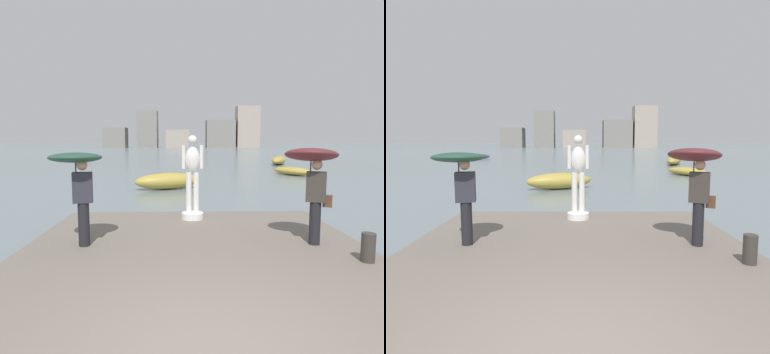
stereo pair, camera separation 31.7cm
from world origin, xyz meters
TOP-DOWN VIEW (x-y plane):
  - ground_plane at (0.00, 40.00)m, footprint 400.00×400.00m
  - pier at (0.00, 1.95)m, footprint 6.84×9.91m
  - statue_white_figure at (0.02, 6.00)m, footprint 0.59×0.59m
  - onlooker_left at (-2.31, 3.71)m, footprint 1.22×1.23m
  - onlooker_right at (2.35, 3.70)m, footprint 1.37×1.38m
  - mooring_bollard at (2.96, 2.62)m, footprint 0.24×0.24m
  - boat_near at (7.73, 21.09)m, footprint 2.77×3.39m
  - boat_mid at (-0.94, 14.37)m, footprint 3.60×2.19m
  - boat_far at (9.84, 31.92)m, footprint 3.14×5.13m
  - boat_leftward at (-13.59, 43.60)m, footprint 4.22×3.09m
  - distant_skyline at (2.57, 108.83)m, footprint 49.48×9.88m

SIDE VIEW (x-z plane):
  - ground_plane at x=0.00m, z-range 0.00..0.00m
  - pier at x=0.00m, z-range 0.00..0.40m
  - boat_near at x=7.73m, z-range 0.00..0.57m
  - boat_leftward at x=-13.59m, z-range 0.00..0.61m
  - boat_far at x=9.84m, z-range 0.00..0.83m
  - boat_mid at x=-0.94m, z-range 0.00..0.83m
  - mooring_bollard at x=2.96m, z-range 0.40..0.91m
  - statue_white_figure at x=0.02m, z-range 0.27..2.51m
  - onlooker_left at x=-2.31m, z-range 0.94..2.83m
  - onlooker_right at x=2.35m, z-range 0.95..2.96m
  - distant_skyline at x=2.57m, z-range -1.66..11.46m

